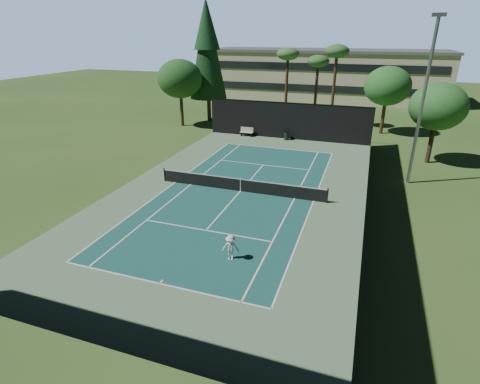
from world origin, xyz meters
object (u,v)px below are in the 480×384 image
(player, at_px, (230,248))
(tennis_ball_b, at_px, (231,180))
(tennis_ball_a, at_px, (99,260))
(tennis_ball_d, at_px, (176,171))
(tennis_net, at_px, (240,184))
(tennis_ball_c, at_px, (279,177))
(trash_bin, at_px, (287,136))
(park_bench, at_px, (247,131))

(player, xyz_separation_m, tennis_ball_b, (-3.92, 10.73, -0.67))
(tennis_ball_a, relative_size, tennis_ball_d, 0.97)
(tennis_net, xyz_separation_m, tennis_ball_c, (2.05, 3.80, -0.52))
(tennis_ball_a, relative_size, tennis_ball_b, 1.07)
(tennis_ball_b, bearing_deg, player, -69.90)
(trash_bin, bearing_deg, player, -84.41)
(tennis_ball_b, distance_m, trash_bin, 13.67)
(tennis_net, relative_size, tennis_ball_d, 178.52)
(player, bearing_deg, tennis_net, 93.85)
(tennis_ball_d, xyz_separation_m, trash_bin, (6.71, 13.24, 0.44))
(tennis_ball_b, xyz_separation_m, tennis_ball_c, (3.50, 1.89, 0.00))
(tennis_ball_d, distance_m, trash_bin, 14.85)
(tennis_ball_d, relative_size, park_bench, 0.05)
(player, bearing_deg, trash_bin, 83.76)
(trash_bin, bearing_deg, tennis_ball_b, -96.50)
(player, distance_m, tennis_ball_c, 12.64)
(tennis_net, bearing_deg, player, -74.32)
(tennis_ball_d, bearing_deg, tennis_ball_b, -3.74)
(tennis_ball_c, distance_m, tennis_ball_d, 8.80)
(player, height_order, tennis_ball_b, player)
(trash_bin, bearing_deg, park_bench, 178.21)
(player, bearing_deg, tennis_ball_d, 117.56)
(tennis_ball_a, bearing_deg, tennis_net, 70.21)
(tennis_net, distance_m, park_bench, 16.30)
(tennis_ball_a, height_order, tennis_ball_d, tennis_ball_d)
(player, relative_size, tennis_ball_d, 19.56)
(park_bench, bearing_deg, tennis_net, -73.62)
(tennis_ball_a, distance_m, tennis_ball_d, 13.68)
(player, distance_m, trash_bin, 24.42)
(tennis_ball_b, bearing_deg, trash_bin, 83.50)
(tennis_ball_c, xyz_separation_m, trash_bin, (-1.95, 11.69, 0.44))
(tennis_net, relative_size, park_bench, 8.60)
(park_bench, bearing_deg, player, -73.87)
(tennis_ball_b, bearing_deg, tennis_ball_a, -101.11)
(tennis_ball_b, bearing_deg, tennis_net, -52.88)
(tennis_net, xyz_separation_m, park_bench, (-4.60, 15.64, -0.01))
(park_bench, bearing_deg, tennis_ball_c, -60.69)
(player, relative_size, tennis_ball_c, 21.00)
(trash_bin, bearing_deg, tennis_ball_a, -98.78)
(player, xyz_separation_m, trash_bin, (-2.38, 24.30, -0.23))
(tennis_net, distance_m, tennis_ball_d, 7.00)
(tennis_ball_c, bearing_deg, tennis_net, -118.33)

